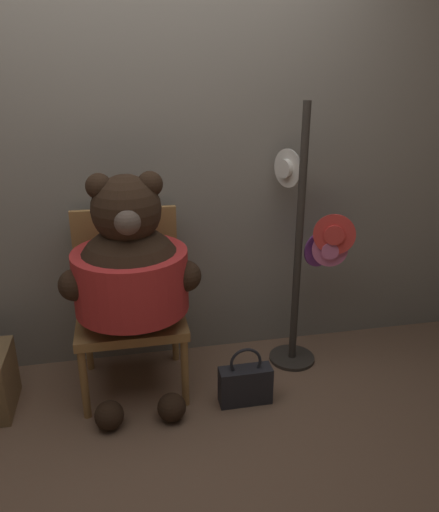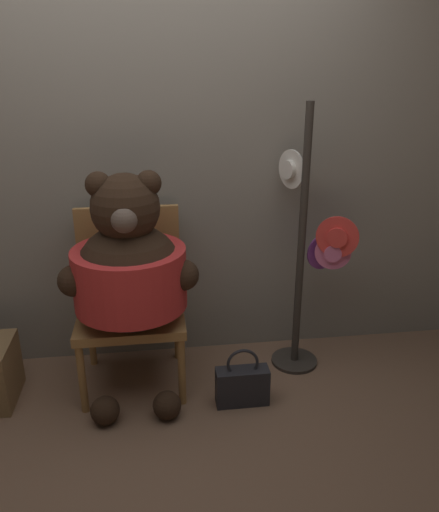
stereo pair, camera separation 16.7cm
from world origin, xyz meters
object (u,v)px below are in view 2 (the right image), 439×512
(chair, at_px, (131,294))
(handbag_on_ground, at_px, (242,385))
(teddy_bear, at_px, (130,271))
(hat_display_rack, at_px, (309,256))

(chair, distance_m, handbag_on_ground, 0.79)
(teddy_bear, distance_m, hat_display_rack, 1.02)
(handbag_on_ground, bearing_deg, teddy_bear, 161.80)
(chair, relative_size, handbag_on_ground, 2.94)
(chair, relative_size, teddy_bear, 0.79)
(chair, xyz_separation_m, teddy_bear, (0.01, -0.18, 0.21))
(chair, bearing_deg, hat_display_rack, -0.48)
(teddy_bear, relative_size, hat_display_rack, 0.81)
(hat_display_rack, relative_size, handbag_on_ground, 4.63)
(teddy_bear, height_order, handbag_on_ground, teddy_bear)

